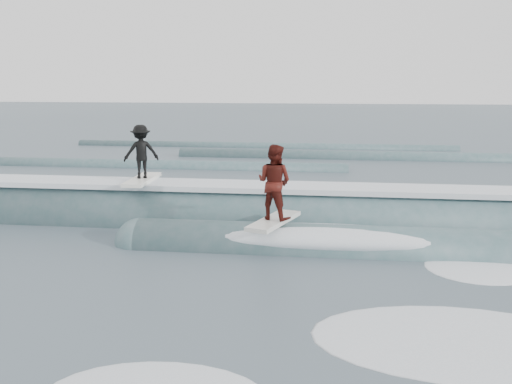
# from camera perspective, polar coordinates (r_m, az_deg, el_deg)

# --- Properties ---
(ground) EXTENTS (160.00, 160.00, 0.00)m
(ground) POSITION_cam_1_polar(r_m,az_deg,el_deg) (11.36, -2.41, -9.04)
(ground) COLOR #394954
(ground) RESTS_ON ground
(breaking_wave) EXTENTS (21.18, 3.83, 2.09)m
(breaking_wave) POSITION_cam_1_polar(r_m,az_deg,el_deg) (15.25, 1.63, -3.51)
(breaking_wave) COLOR #375A5D
(breaking_wave) RESTS_ON ground
(surfer_black) EXTENTS (1.10, 2.01, 1.58)m
(surfer_black) POSITION_cam_1_polar(r_m,az_deg,el_deg) (16.11, -11.41, 3.64)
(surfer_black) COLOR white
(surfer_black) RESTS_ON ground
(surfer_red) EXTENTS (1.16, 2.07, 1.85)m
(surfer_red) POSITION_cam_1_polar(r_m,az_deg,el_deg) (13.20, 1.83, 0.61)
(surfer_red) COLOR silver
(surfer_red) RESTS_ON ground
(whitewater) EXTENTS (14.25, 7.57, 0.10)m
(whitewater) POSITION_cam_1_polar(r_m,az_deg,el_deg) (9.63, 6.35, -12.98)
(whitewater) COLOR white
(whitewater) RESTS_ON ground
(far_swells) EXTENTS (35.53, 8.65, 0.80)m
(far_swells) POSITION_cam_1_polar(r_m,az_deg,el_deg) (28.56, 1.63, 3.39)
(far_swells) COLOR #375A5D
(far_swells) RESTS_ON ground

